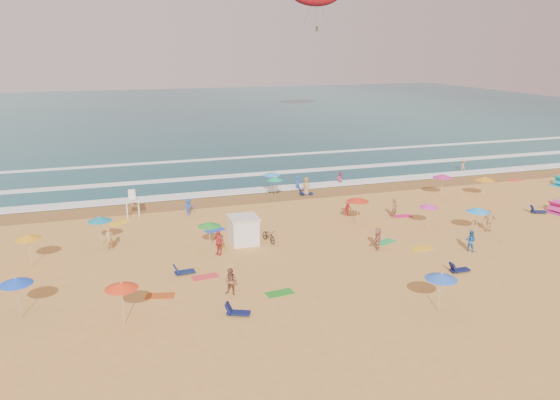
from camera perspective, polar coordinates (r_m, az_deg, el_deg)
name	(u,v)px	position (r m, az deg, el deg)	size (l,w,h in m)	color
ground	(315,237)	(43.11, 3.70, -3.89)	(220.00, 220.00, 0.00)	gold
ocean	(176,114)	(123.48, -10.82, 8.85)	(220.00, 140.00, 0.18)	#0C4756
wet_sand	(269,197)	(54.38, -1.11, 0.36)	(220.00, 220.00, 0.00)	olive
surf_foam	(247,176)	(62.59, -3.43, 2.51)	(200.00, 18.70, 0.05)	white
cabana	(244,231)	(41.51, -3.83, -3.23)	(2.00, 2.00, 2.00)	silver
cabana_roof	(243,217)	(41.17, -3.85, -1.83)	(2.20, 2.20, 0.12)	silver
bicycle	(269,236)	(41.87, -1.19, -3.74)	(0.67, 1.91, 1.00)	black
lifeguard_stand	(133,205)	(49.40, -15.14, -0.55)	(1.20, 1.20, 2.10)	white
beach_umbrellas	(342,211)	(42.67, 6.51, -1.14)	(61.17, 27.95, 0.79)	orange
loungers	(389,242)	(42.25, 11.30, -4.36)	(54.36, 25.57, 0.34)	#101853
towels	(341,242)	(42.26, 6.41, -4.36)	(44.37, 25.32, 0.03)	#B54616
beachgoers	(310,213)	(46.41, 3.11, -1.40)	(53.00, 25.28, 2.09)	#CD333A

